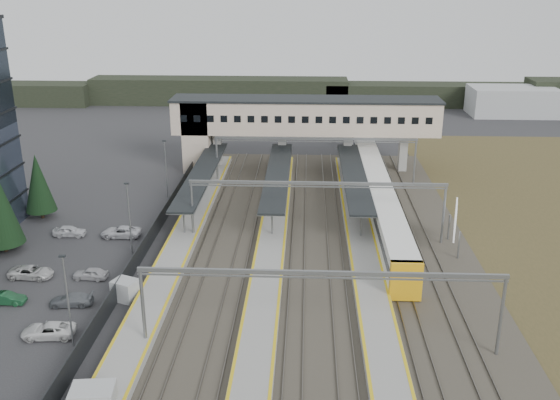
{
  "coord_description": "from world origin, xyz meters",
  "views": [
    {
      "loc": [
        10.77,
        -51.01,
        28.32
      ],
      "look_at": [
        7.77,
        16.74,
        4.0
      ],
      "focal_mm": 40.0,
      "sensor_mm": 36.0,
      "label": 1
    }
  ],
  "objects_px": {
    "relay_cabin_far": "(125,290)",
    "footbridge": "(287,120)",
    "train": "(374,179)",
    "billboard": "(455,221)"
  },
  "relations": [
    {
      "from": "relay_cabin_far",
      "to": "footbridge",
      "type": "xyz_separation_m",
      "value": [
        13.56,
        42.15,
        6.95
      ]
    },
    {
      "from": "relay_cabin_far",
      "to": "billboard",
      "type": "bearing_deg",
      "value": 20.98
    },
    {
      "from": "billboard",
      "to": "footbridge",
      "type": "bearing_deg",
      "value": 123.06
    },
    {
      "from": "relay_cabin_far",
      "to": "billboard",
      "type": "relative_size",
      "value": 0.45
    },
    {
      "from": "relay_cabin_far",
      "to": "footbridge",
      "type": "relative_size",
      "value": 0.07
    },
    {
      "from": "relay_cabin_far",
      "to": "train",
      "type": "height_order",
      "value": "train"
    },
    {
      "from": "train",
      "to": "billboard",
      "type": "xyz_separation_m",
      "value": [
        6.96,
        -18.48,
        1.32
      ]
    },
    {
      "from": "relay_cabin_far",
      "to": "footbridge",
      "type": "distance_m",
      "value": 44.82
    },
    {
      "from": "relay_cabin_far",
      "to": "billboard",
      "type": "xyz_separation_m",
      "value": [
        32.81,
        12.58,
        2.46
      ]
    },
    {
      "from": "footbridge",
      "to": "billboard",
      "type": "bearing_deg",
      "value": -56.94
    }
  ]
}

